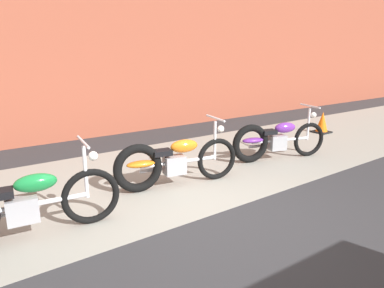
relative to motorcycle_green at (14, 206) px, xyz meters
The scene contains 7 objects.
ground_plane 2.20m from the motorcycle_green, 20.94° to the right, with size 80.00×80.00×0.00m, color #2D2D30.
sidewalk_slab 2.28m from the motorcycle_green, 25.76° to the left, with size 36.00×3.50×0.01m, color gray.
brick_building_wall 5.38m from the motorcycle_green, 65.44° to the left, with size 36.00×0.50×5.41m, color brown.
motorcycle_green is the anchor object (origin of this frame).
motorcycle_orange 2.20m from the motorcycle_green, ahead, with size 1.99×0.70×1.03m.
motorcycle_purple 4.53m from the motorcycle_green, ahead, with size 1.95×0.80×1.03m.
traffic_cone 7.49m from the motorcycle_green, ahead, with size 0.40×0.40×0.55m.
Camera 1 is at (-2.40, -3.02, 1.95)m, focal length 31.58 mm.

